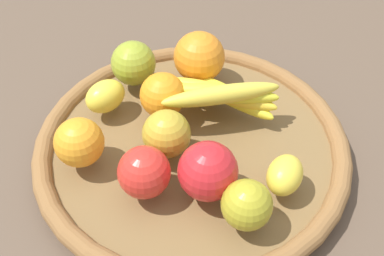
{
  "coord_description": "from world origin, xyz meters",
  "views": [
    {
      "loc": [
        0.1,
        -0.47,
        0.55
      ],
      "look_at": [
        0.0,
        0.0,
        0.06
      ],
      "focal_mm": 44.9,
      "sensor_mm": 36.0,
      "label": 1
    }
  ],
  "objects_px": {
    "lemon_0": "(105,96)",
    "apple_3": "(167,134)",
    "banana_bunch": "(222,94)",
    "apple_4": "(133,63)",
    "apple_2": "(208,171)",
    "lemon_1": "(285,175)",
    "apple_0": "(144,172)",
    "orange_0": "(199,57)",
    "orange_2": "(79,142)",
    "apple_1": "(247,205)",
    "orange_1": "(163,95)"
  },
  "relations": [
    {
      "from": "banana_bunch",
      "to": "apple_1",
      "type": "bearing_deg",
      "value": -71.96
    },
    {
      "from": "apple_3",
      "to": "apple_1",
      "type": "bearing_deg",
      "value": -36.92
    },
    {
      "from": "apple_2",
      "to": "apple_4",
      "type": "bearing_deg",
      "value": 128.93
    },
    {
      "from": "apple_2",
      "to": "apple_1",
      "type": "relative_size",
      "value": 1.22
    },
    {
      "from": "lemon_0",
      "to": "orange_0",
      "type": "relative_size",
      "value": 0.78
    },
    {
      "from": "lemon_0",
      "to": "apple_3",
      "type": "distance_m",
      "value": 0.13
    },
    {
      "from": "lemon_0",
      "to": "lemon_1",
      "type": "relative_size",
      "value": 1.04
    },
    {
      "from": "banana_bunch",
      "to": "apple_1",
      "type": "relative_size",
      "value": 2.8
    },
    {
      "from": "apple_2",
      "to": "orange_0",
      "type": "bearing_deg",
      "value": 104.09
    },
    {
      "from": "orange_2",
      "to": "lemon_1",
      "type": "height_order",
      "value": "orange_2"
    },
    {
      "from": "apple_2",
      "to": "apple_0",
      "type": "bearing_deg",
      "value": -169.19
    },
    {
      "from": "apple_4",
      "to": "orange_2",
      "type": "bearing_deg",
      "value": -97.1
    },
    {
      "from": "orange_2",
      "to": "apple_1",
      "type": "distance_m",
      "value": 0.24
    },
    {
      "from": "apple_3",
      "to": "banana_bunch",
      "type": "xyz_separation_m",
      "value": [
        0.06,
        0.1,
        -0.0
      ]
    },
    {
      "from": "orange_1",
      "to": "orange_0",
      "type": "height_order",
      "value": "orange_0"
    },
    {
      "from": "apple_0",
      "to": "apple_3",
      "type": "xyz_separation_m",
      "value": [
        0.01,
        0.07,
        -0.0
      ]
    },
    {
      "from": "orange_1",
      "to": "lemon_0",
      "type": "bearing_deg",
      "value": -174.14
    },
    {
      "from": "orange_1",
      "to": "apple_4",
      "type": "xyz_separation_m",
      "value": [
        -0.06,
        0.06,
        0.0
      ]
    },
    {
      "from": "orange_2",
      "to": "lemon_1",
      "type": "bearing_deg",
      "value": 2.21
    },
    {
      "from": "apple_0",
      "to": "apple_4",
      "type": "height_order",
      "value": "apple_4"
    },
    {
      "from": "apple_3",
      "to": "orange_2",
      "type": "bearing_deg",
      "value": -160.27
    },
    {
      "from": "lemon_0",
      "to": "lemon_1",
      "type": "xyz_separation_m",
      "value": [
        0.28,
        -0.1,
        -0.0
      ]
    },
    {
      "from": "banana_bunch",
      "to": "lemon_1",
      "type": "bearing_deg",
      "value": -50.82
    },
    {
      "from": "lemon_0",
      "to": "orange_0",
      "type": "xyz_separation_m",
      "value": [
        0.12,
        0.1,
        0.02
      ]
    },
    {
      "from": "apple_0",
      "to": "apple_1",
      "type": "xyz_separation_m",
      "value": [
        0.13,
        -0.02,
        -0.0
      ]
    },
    {
      "from": "orange_1",
      "to": "apple_2",
      "type": "bearing_deg",
      "value": -54.84
    },
    {
      "from": "orange_1",
      "to": "apple_3",
      "type": "xyz_separation_m",
      "value": [
        0.03,
        -0.08,
        -0.0
      ]
    },
    {
      "from": "orange_1",
      "to": "orange_2",
      "type": "height_order",
      "value": "same"
    },
    {
      "from": "banana_bunch",
      "to": "apple_4",
      "type": "height_order",
      "value": "apple_4"
    },
    {
      "from": "lemon_0",
      "to": "apple_4",
      "type": "bearing_deg",
      "value": 71.78
    },
    {
      "from": "orange_1",
      "to": "orange_0",
      "type": "xyz_separation_m",
      "value": [
        0.04,
        0.09,
        0.01
      ]
    },
    {
      "from": "apple_0",
      "to": "orange_0",
      "type": "relative_size",
      "value": 0.84
    },
    {
      "from": "apple_3",
      "to": "banana_bunch",
      "type": "height_order",
      "value": "apple_3"
    },
    {
      "from": "orange_0",
      "to": "apple_4",
      "type": "xyz_separation_m",
      "value": [
        -0.1,
        -0.03,
        -0.01
      ]
    },
    {
      "from": "lemon_1",
      "to": "apple_0",
      "type": "bearing_deg",
      "value": -166.45
    },
    {
      "from": "orange_0",
      "to": "apple_1",
      "type": "height_order",
      "value": "orange_0"
    },
    {
      "from": "apple_0",
      "to": "apple_2",
      "type": "bearing_deg",
      "value": 10.81
    },
    {
      "from": "apple_3",
      "to": "lemon_1",
      "type": "relative_size",
      "value": 1.1
    },
    {
      "from": "lemon_0",
      "to": "apple_2",
      "type": "relative_size",
      "value": 0.83
    },
    {
      "from": "banana_bunch",
      "to": "apple_4",
      "type": "xyz_separation_m",
      "value": [
        -0.15,
        0.04,
        0.0
      ]
    },
    {
      "from": "lemon_0",
      "to": "banana_bunch",
      "type": "xyz_separation_m",
      "value": [
        0.17,
        0.03,
        0.01
      ]
    },
    {
      "from": "lemon_0",
      "to": "orange_0",
      "type": "bearing_deg",
      "value": 39.46
    },
    {
      "from": "lemon_0",
      "to": "orange_2",
      "type": "height_order",
      "value": "orange_2"
    },
    {
      "from": "orange_0",
      "to": "lemon_1",
      "type": "bearing_deg",
      "value": -52.26
    },
    {
      "from": "banana_bunch",
      "to": "apple_2",
      "type": "height_order",
      "value": "apple_2"
    },
    {
      "from": "apple_3",
      "to": "apple_2",
      "type": "relative_size",
      "value": 0.87
    },
    {
      "from": "lemon_0",
      "to": "orange_1",
      "type": "relative_size",
      "value": 0.94
    },
    {
      "from": "banana_bunch",
      "to": "lemon_1",
      "type": "height_order",
      "value": "banana_bunch"
    },
    {
      "from": "apple_4",
      "to": "apple_1",
      "type": "distance_m",
      "value": 0.31
    },
    {
      "from": "lemon_0",
      "to": "orange_2",
      "type": "xyz_separation_m",
      "value": [
        0.0,
        -0.11,
        0.01
      ]
    }
  ]
}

